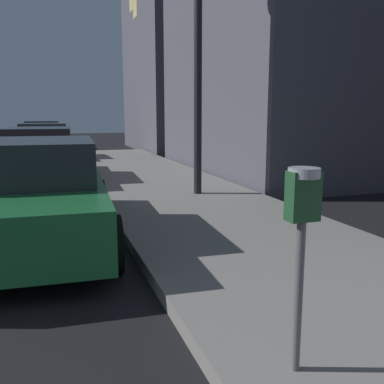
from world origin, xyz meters
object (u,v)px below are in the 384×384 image
Objects in this scene: car_green at (34,194)px; car_red at (40,156)px; car_white at (42,142)px; parking_meter at (302,220)px; car_blue at (43,136)px; street_lamp at (198,23)px.

car_red is at bearing 90.01° from car_green.
parking_meter is at bearing -83.80° from car_white.
car_red is at bearing -90.02° from car_white.
car_green and car_blue have the same top height.
parking_meter is 0.30× the size of car_white.
car_blue is at bearing 90.00° from car_red.
parking_meter is 20.74m from car_blue.
parking_meter reaches higher than car_green.
street_lamp is at bearing 76.39° from parking_meter.
car_red is 5.71m from car_white.
parking_meter is at bearing -103.61° from street_lamp.
car_red is (-1.64, 9.41, -0.43)m from parking_meter.
car_green is at bearing -90.00° from car_white.
car_green is at bearing 113.06° from parking_meter.
street_lamp is at bearing -71.19° from car_white.
car_green is 1.02× the size of car_white.
street_lamp is (3.10, -9.10, 2.80)m from car_white.
car_green is 1.08× the size of car_blue.
street_lamp is (1.46, 6.02, 2.36)m from parking_meter.
parking_meter reaches higher than car_red.
car_green is at bearing -89.99° from car_red.
car_green is (-1.64, 3.86, -0.44)m from parking_meter.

